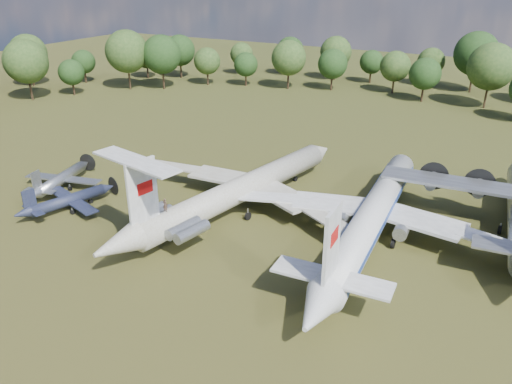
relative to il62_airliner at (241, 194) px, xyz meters
The scene contains 6 objects.
ground 5.13m from the il62_airliner, 159.13° to the right, with size 300.00×300.00×0.00m, color #233612.
il62_airliner is the anchor object (origin of this frame).
tu104_jet 18.09m from the il62_airliner, ahead, with size 37.51×50.01×5.00m, color silver, non-canonical shape.
small_prop_west 23.70m from the il62_airliner, 150.98° to the right, with size 11.49×15.66×2.30m, color black, non-canonical shape.
small_prop_northwest 28.17m from the il62_airliner, 166.16° to the right, with size 12.02×16.40×2.40m, color #AAADB3, non-canonical shape.
person_on_il62 13.61m from the il62_airliner, 101.45° to the right, with size 0.61×0.40×1.66m, color #8B6247.
Camera 1 is at (35.39, -51.92, 30.66)m, focal length 35.00 mm.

